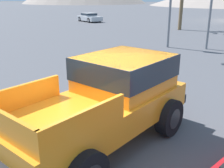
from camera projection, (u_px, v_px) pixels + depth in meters
ground_plane at (108, 142)px, 6.32m from camera, size 320.00×320.00×0.00m
orange_pickup_truck at (110, 95)px, 6.17m from camera, size 3.74×5.37×1.98m
parked_car_silver at (89, 17)px, 35.91m from camera, size 4.30×3.93×1.16m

